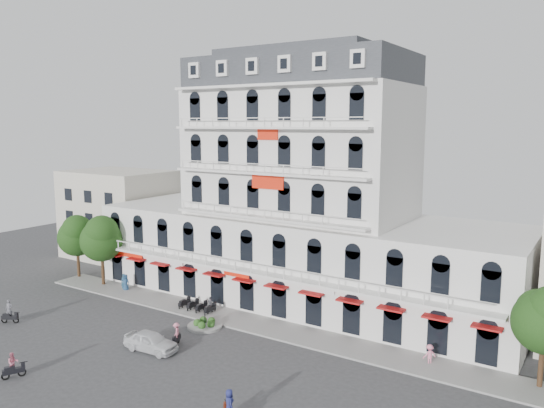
{
  "coord_description": "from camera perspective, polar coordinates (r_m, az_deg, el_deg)",
  "views": [
    {
      "loc": [
        27.06,
        -29.4,
        18.34
      ],
      "look_at": [
        1.7,
        10.0,
        11.26
      ],
      "focal_mm": 35.0,
      "sensor_mm": 36.0,
      "label": 1
    }
  ],
  "objects": [
    {
      "name": "ground",
      "position": [
        43.96,
        -9.32,
        -16.18
      ],
      "size": [
        120.0,
        120.0,
        0.0
      ],
      "primitive_type": "plane",
      "color": "#38383A",
      "rests_on": "ground"
    },
    {
      "name": "sidewalk",
      "position": [
        50.4,
        -2.3,
        -12.66
      ],
      "size": [
        53.0,
        4.0,
        0.16
      ],
      "primitive_type": "cube",
      "color": "gray",
      "rests_on": "ground"
    },
    {
      "name": "main_building",
      "position": [
        55.21,
        3.01,
        -0.15
      ],
      "size": [
        45.0,
        15.0,
        25.8
      ],
      "color": "silver",
      "rests_on": "ground"
    },
    {
      "name": "flank_building_west",
      "position": [
        76.47,
        -16.13,
        -1.03
      ],
      "size": [
        14.0,
        10.0,
        12.0
      ],
      "primitive_type": "cube",
      "color": "beige",
      "rests_on": "ground"
    },
    {
      "name": "traffic_island",
      "position": [
        49.84,
        -7.23,
        -12.75
      ],
      "size": [
        3.2,
        3.2,
        1.6
      ],
      "color": "gray",
      "rests_on": "ground"
    },
    {
      "name": "parked_scooter_row",
      "position": [
        53.96,
        -8.06,
        -11.36
      ],
      "size": [
        4.4,
        1.8,
        1.1
      ],
      "primitive_type": null,
      "color": "black",
      "rests_on": "ground"
    },
    {
      "name": "tree_west_outer",
      "position": [
        67.3,
        -20.25,
        -3.07
      ],
      "size": [
        4.5,
        4.48,
        7.76
      ],
      "color": "#382314",
      "rests_on": "ground"
    },
    {
      "name": "tree_west_inner",
      "position": [
        63.06,
        -17.88,
        -3.41
      ],
      "size": [
        4.76,
        4.76,
        8.25
      ],
      "color": "#382314",
      "rests_on": "ground"
    },
    {
      "name": "parked_car",
      "position": [
        45.68,
        -12.89,
        -14.2
      ],
      "size": [
        4.87,
        2.28,
        1.61
      ],
      "primitive_type": "imported",
      "rotation": [
        0.0,
        0.0,
        1.65
      ],
      "color": "silver",
      "rests_on": "ground"
    },
    {
      "name": "rider_west",
      "position": [
        55.81,
        -26.41,
        -10.39
      ],
      "size": [
        1.53,
        1.06,
        2.27
      ],
      "rotation": [
        0.0,
        0.0,
        0.53
      ],
      "color": "black",
      "rests_on": "ground"
    },
    {
      "name": "rider_southwest",
      "position": [
        44.45,
        -26.08,
        -15.32
      ],
      "size": [
        0.96,
        1.59,
        1.97
      ],
      "rotation": [
        0.0,
        0.0,
        1.12
      ],
      "color": "black",
      "rests_on": "ground"
    },
    {
      "name": "rider_east",
      "position": [
        35.1,
        -4.62,
        -20.84
      ],
      "size": [
        1.46,
        1.15,
        2.21
      ],
      "rotation": [
        0.0,
        0.0,
        2.52
      ],
      "color": "maroon",
      "rests_on": "ground"
    },
    {
      "name": "rider_center",
      "position": [
        46.14,
        -10.24,
        -13.58
      ],
      "size": [
        1.0,
        1.56,
        2.0
      ],
      "rotation": [
        0.0,
        0.0,
        5.19
      ],
      "color": "black",
      "rests_on": "ground"
    },
    {
      "name": "pedestrian_left",
      "position": [
        61.51,
        -15.47,
        -8.16
      ],
      "size": [
        1.06,
        0.85,
        1.88
      ],
      "primitive_type": "imported",
      "rotation": [
        0.0,
        0.0,
        0.31
      ],
      "color": "navy",
      "rests_on": "ground"
    },
    {
      "name": "pedestrian_mid",
      "position": [
        53.52,
        -6.65,
        -10.65
      ],
      "size": [
        0.95,
        0.63,
        1.5
      ],
      "primitive_type": "imported",
      "rotation": [
        0.0,
        0.0,
        2.81
      ],
      "color": "slate",
      "rests_on": "ground"
    },
    {
      "name": "pedestrian_right",
      "position": [
        43.97,
        16.58,
        -15.27
      ],
      "size": [
        1.17,
        1.16,
        1.62
      ],
      "primitive_type": "imported",
      "rotation": [
        0.0,
        0.0,
        3.9
      ],
      "color": "pink",
      "rests_on": "ground"
    },
    {
      "name": "pedestrian_far",
      "position": [
        61.66,
        -15.61,
        -8.11
      ],
      "size": [
        0.82,
        0.8,
        1.91
      ],
      "primitive_type": "imported",
      "rotation": [
        0.0,
        0.0,
        0.73
      ],
      "color": "#28597A",
      "rests_on": "ground"
    }
  ]
}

